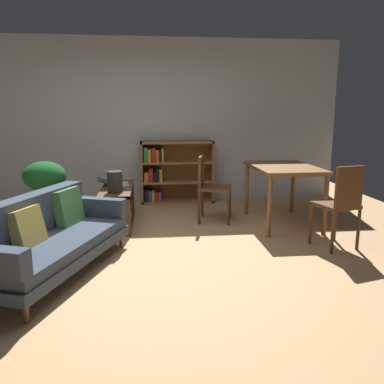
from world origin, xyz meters
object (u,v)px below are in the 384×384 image
object	(u,v)px
desk_speaker	(115,182)
bookshelf	(171,172)
dining_table	(283,172)
potted_floor_plant	(45,182)
dining_chair_near	(210,184)
dining_chair_far	(340,202)
media_console	(118,206)
open_laptop	(115,183)
fabric_couch	(46,236)

from	to	relation	value
desk_speaker	bookshelf	xyz separation A→B (m)	(0.80, 1.63, -0.13)
bookshelf	dining_table	bearing A→B (deg)	-47.09
desk_speaker	potted_floor_plant	bearing A→B (deg)	167.94
dining_chair_near	dining_chair_far	bearing A→B (deg)	-45.98
dining_chair_far	media_console	bearing A→B (deg)	152.87
desk_speaker	dining_table	bearing A→B (deg)	2.66
open_laptop	fabric_couch	bearing A→B (deg)	-105.46
media_console	dining_chair_far	xyz separation A→B (m)	(2.52, -1.29, 0.29)
desk_speaker	potted_floor_plant	world-z (taller)	potted_floor_plant
potted_floor_plant	dining_table	xyz separation A→B (m)	(3.12, -0.09, 0.09)
dining_chair_near	bookshelf	size ratio (longest dim) A/B	0.75
fabric_couch	dining_table	world-z (taller)	dining_table
dining_table	dining_chair_near	size ratio (longest dim) A/B	1.33
media_console	bookshelf	size ratio (longest dim) A/B	1.00
desk_speaker	dining_chair_near	xyz separation A→B (m)	(1.26, 0.35, -0.12)
dining_table	fabric_couch	bearing A→B (deg)	-153.37
potted_floor_plant	media_console	bearing A→B (deg)	9.47
fabric_couch	bookshelf	distance (m)	3.21
dining_chair_far	open_laptop	bearing A→B (deg)	150.16
fabric_couch	desk_speaker	size ratio (longest dim) A/B	7.33
open_laptop	bookshelf	bearing A→B (deg)	52.73
fabric_couch	media_console	world-z (taller)	fabric_couch
fabric_couch	open_laptop	size ratio (longest dim) A/B	4.33
dining_chair_near	media_console	bearing A→B (deg)	-179.83
dining_table	dining_chair_far	distance (m)	1.10
media_console	dining_table	distance (m)	2.29
potted_floor_plant	fabric_couch	bearing A→B (deg)	-76.48
potted_floor_plant	bookshelf	bearing A→B (deg)	40.25
media_console	desk_speaker	xyz separation A→B (m)	(0.01, -0.34, 0.40)
media_console	dining_chair_near	distance (m)	1.30
fabric_couch	bookshelf	xyz separation A→B (m)	(1.34, 2.91, 0.15)
fabric_couch	dining_table	bearing A→B (deg)	26.63
fabric_couch	open_laptop	distance (m)	1.88
dining_chair_near	desk_speaker	bearing A→B (deg)	-164.70
fabric_couch	dining_chair_far	size ratio (longest dim) A/B	2.08
potted_floor_plant	dining_table	distance (m)	3.12
fabric_couch	media_console	distance (m)	1.72
potted_floor_plant	dining_table	size ratio (longest dim) A/B	0.73
fabric_couch	open_laptop	xyz separation A→B (m)	(0.50, 1.80, 0.17)
potted_floor_plant	dining_chair_far	world-z (taller)	dining_chair_far
desk_speaker	dining_chair_far	world-z (taller)	dining_chair_far
open_laptop	media_console	bearing A→B (deg)	-77.10
dining_chair_near	bookshelf	xyz separation A→B (m)	(-0.46, 1.29, -0.01)
media_console	dining_chair_near	xyz separation A→B (m)	(1.27, 0.00, 0.28)
open_laptop	dining_chair_far	distance (m)	2.95
open_laptop	desk_speaker	world-z (taller)	desk_speaker
fabric_couch	dining_chair_near	size ratio (longest dim) A/B	2.15
bookshelf	dining_chair_far	bearing A→B (deg)	-56.44
dining_table	dining_chair_near	bearing A→B (deg)	165.84
dining_table	dining_chair_far	bearing A→B (deg)	-74.54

